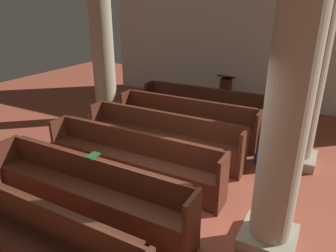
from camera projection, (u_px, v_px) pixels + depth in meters
ground_plane at (155, 207)px, 4.85m from camera, size 19.20×19.20×0.00m
back_wall at (260, 30)px, 8.97m from camera, size 10.00×0.16×4.50m
pew_row_0 at (204, 104)px, 8.11m from camera, size 3.41×0.47×0.90m
pew_row_1 at (186, 117)px, 7.20m from camera, size 3.41×0.46×0.90m
pew_row_2 at (162, 134)px, 6.29m from camera, size 3.41×0.47×0.90m
pew_row_3 at (131, 156)px, 5.38m from camera, size 3.41×0.46×0.90m
pew_row_4 at (87, 187)px, 4.47m from camera, size 3.41×0.46×0.90m
pew_row_5 at (21, 235)px, 3.56m from camera, size 3.41×0.47×0.90m
pillar_aisle_side at (311, 66)px, 5.50m from camera, size 0.82×0.82×3.72m
pillar_far_side at (102, 47)px, 7.82m from camera, size 0.82×0.82×3.72m
pillar_aisle_rear at (288, 105)px, 3.41m from camera, size 0.75×0.75×3.72m
lectern at (225, 95)px, 9.04m from camera, size 0.48×0.45×1.08m
hymn_book at (93, 156)px, 4.48m from camera, size 0.13×0.21×0.03m
kneeler_box_blue at (266, 159)px, 6.11m from camera, size 0.42×0.27×0.21m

